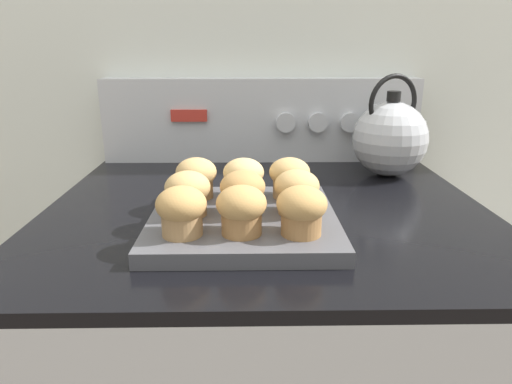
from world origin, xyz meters
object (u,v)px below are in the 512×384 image
object	(u,v)px
muffin_pan	(243,221)
muffin_r2_c2	(289,177)
muffin_r0_c2	(302,210)
muffin_r0_c0	(181,210)
muffin_r1_c0	(188,193)
muffin_r1_c1	(243,192)
muffin_r2_c0	(196,177)
muffin_r0_c1	(241,209)
tea_kettle	(391,137)
muffin_r2_c1	(244,177)
muffin_r1_c2	(297,191)

from	to	relation	value
muffin_pan	muffin_r2_c2	world-z (taller)	muffin_r2_c2
muffin_r2_c2	muffin_r0_c2	bearing A→B (deg)	-89.18
muffin_r0_c0	muffin_r2_c2	bearing A→B (deg)	45.14
muffin_pan	muffin_r1_c0	bearing A→B (deg)	-178.24
muffin_r1_c0	muffin_r1_c1	size ratio (longest dim) A/B	1.00
muffin_r2_c0	muffin_r2_c2	size ratio (longest dim) A/B	1.00
muffin_r0_c1	tea_kettle	bearing A→B (deg)	50.22
muffin_r2_c1	muffin_r0_c2	bearing A→B (deg)	-63.41
muffin_r1_c0	muffin_r1_c2	size ratio (longest dim) A/B	1.00
muffin_r0_c0	tea_kettle	distance (m)	0.52
muffin_r0_c1	muffin_r1_c1	size ratio (longest dim) A/B	1.00
muffin_r0_c1	muffin_r0_c2	size ratio (longest dim) A/B	1.00
muffin_pan	muffin_r2_c1	size ratio (longest dim) A/B	4.12
muffin_r1_c2	muffin_r0_c1	bearing A→B (deg)	-136.35
muffin_r0_c2	muffin_r1_c2	size ratio (longest dim) A/B	1.00
muffin_r2_c1	tea_kettle	xyz separation A→B (m)	(0.30, 0.21, 0.02)
muffin_r0_c1	muffin_r2_c0	xyz separation A→B (m)	(-0.07, 0.15, 0.00)
muffin_r2_c2	tea_kettle	world-z (taller)	tea_kettle
muffin_pan	muffin_r2_c0	bearing A→B (deg)	133.84
muffin_r0_c1	tea_kettle	size ratio (longest dim) A/B	0.32
muffin_pan	muffin_r1_c1	xyz separation A→B (m)	(-0.00, -0.00, 0.04)
muffin_r0_c1	muffin_r0_c2	world-z (taller)	same
tea_kettle	muffin_r2_c0	bearing A→B (deg)	-151.09
muffin_r0_c2	muffin_r1_c1	xyz separation A→B (m)	(-0.08, 0.08, 0.00)
muffin_r1_c2	muffin_r2_c1	size ratio (longest dim) A/B	1.00
muffin_r2_c1	muffin_r2_c2	bearing A→B (deg)	1.54
tea_kettle	muffin_r0_c1	bearing A→B (deg)	-129.78
muffin_r0_c0	muffin_r1_c0	xyz separation A→B (m)	(-0.00, 0.07, 0.00)
muffin_r0_c2	muffin_r2_c2	bearing A→B (deg)	90.82
muffin_pan	muffin_r0_c0	world-z (taller)	muffin_r0_c0
muffin_pan	tea_kettle	world-z (taller)	tea_kettle
muffin_r1_c1	tea_kettle	world-z (taller)	tea_kettle
muffin_r1_c0	muffin_r1_c1	world-z (taller)	same
muffin_r0_c0	muffin_r0_c1	xyz separation A→B (m)	(0.08, 0.00, 0.00)
muffin_pan	muffin_r2_c1	bearing A→B (deg)	90.05
muffin_pan	muffin_r0_c2	distance (m)	0.12
muffin_r0_c1	muffin_r0_c2	bearing A→B (deg)	-2.21
muffin_r2_c0	muffin_r2_c2	xyz separation A→B (m)	(0.15, -0.00, 0.00)
muffin_r1_c2	tea_kettle	bearing A→B (deg)	52.22
muffin_r1_c0	muffin_r2_c0	world-z (taller)	same
muffin_r1_c2	muffin_r2_c0	world-z (taller)	same
muffin_r1_c0	muffin_r1_c2	bearing A→B (deg)	1.56
muffin_r1_c1	muffin_r1_c2	bearing A→B (deg)	2.38
muffin_r1_c2	muffin_r2_c0	distance (m)	0.17
muffin_r1_c0	muffin_r2_c1	xyz separation A→B (m)	(0.08, 0.08, 0.00)
muffin_r2_c1	tea_kettle	distance (m)	0.37
muffin_r1_c1	muffin_r2_c1	world-z (taller)	same
muffin_r2_c2	tea_kettle	distance (m)	0.31
muffin_r2_c0	tea_kettle	size ratio (longest dim) A/B	0.32
muffin_r0_c1	muffin_r2_c2	bearing A→B (deg)	63.46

